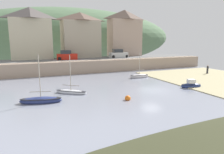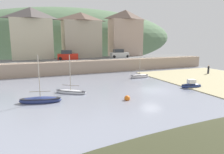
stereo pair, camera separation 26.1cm
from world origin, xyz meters
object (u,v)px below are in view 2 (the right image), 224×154
(fishing_boat_green, at_px, (41,100))
(sailboat_tall_mast, at_px, (140,76))
(sailboat_blue_trim, at_px, (71,92))
(parked_car_near_slipway, at_px, (67,56))
(waterfront_building_right, at_px, (125,33))
(motorboat_with_cabin, at_px, (191,85))
(mooring_buoy, at_px, (127,98))
(waterfront_building_centre, at_px, (81,35))
(parked_car_by_wall, at_px, (119,54))
(person_on_slipway, at_px, (208,69))
(waterfront_building_left, at_px, (32,33))

(fishing_boat_green, xyz_separation_m, sailboat_tall_mast, (16.80, 8.32, 0.01))
(sailboat_blue_trim, xyz_separation_m, parked_car_near_slipway, (3.15, 18.38, 2.98))
(fishing_boat_green, bearing_deg, parked_car_near_slipway, 85.81)
(sailboat_blue_trim, height_order, parked_car_near_slipway, sailboat_blue_trim)
(waterfront_building_right, bearing_deg, motorboat_with_cabin, -96.12)
(sailboat_tall_mast, xyz_separation_m, mooring_buoy, (-8.01, -11.06, -0.08))
(waterfront_building_right, bearing_deg, waterfront_building_centre, -180.00)
(waterfront_building_right, bearing_deg, sailboat_blue_trim, -129.26)
(parked_car_by_wall, distance_m, person_on_slipway, 18.85)
(waterfront_building_centre, xyz_separation_m, sailboat_blue_trim, (-7.37, -22.88, -7.33))
(sailboat_blue_trim, height_order, mooring_buoy, sailboat_blue_trim)
(parked_car_by_wall, xyz_separation_m, person_on_slipway, (12.09, -14.30, -2.22))
(sailboat_blue_trim, relative_size, parked_car_near_slipway, 1.15)
(mooring_buoy, bearing_deg, waterfront_building_left, 106.69)
(waterfront_building_left, height_order, sailboat_blue_trim, waterfront_building_left)
(sailboat_tall_mast, relative_size, person_on_slipway, 2.81)
(sailboat_blue_trim, bearing_deg, motorboat_with_cabin, 26.58)
(sailboat_tall_mast, height_order, person_on_slipway, sailboat_tall_mast)
(waterfront_building_centre, relative_size, sailboat_tall_mast, 2.24)
(parked_car_near_slipway, relative_size, parked_car_by_wall, 1.02)
(parked_car_near_slipway, distance_m, person_on_slipway, 27.91)
(parked_car_near_slipway, bearing_deg, waterfront_building_right, 21.73)
(waterfront_building_centre, distance_m, mooring_buoy, 29.07)
(fishing_boat_green, relative_size, motorboat_with_cabin, 1.71)
(sailboat_blue_trim, bearing_deg, waterfront_building_right, 88.95)
(sailboat_blue_trim, distance_m, sailboat_tall_mast, 14.40)
(parked_car_near_slipway, height_order, person_on_slipway, parked_car_near_slipway)
(waterfront_building_left, bearing_deg, motorboat_with_cabin, -53.75)
(fishing_boat_green, bearing_deg, sailboat_tall_mast, 40.33)
(motorboat_with_cabin, bearing_deg, sailboat_tall_mast, 122.70)
(waterfront_building_right, height_order, mooring_buoy, waterfront_building_right)
(parked_car_near_slipway, bearing_deg, sailboat_tall_mast, -45.74)
(motorboat_with_cabin, distance_m, person_on_slipway, 13.36)
(fishing_boat_green, bearing_deg, waterfront_building_centre, 80.40)
(parked_car_by_wall, relative_size, mooring_buoy, 6.49)
(waterfront_building_right, distance_m, mooring_buoy, 32.15)
(waterfront_building_centre, height_order, parked_car_near_slipway, waterfront_building_centre)
(waterfront_building_left, distance_m, motorboat_with_cabin, 33.29)
(waterfront_building_centre, distance_m, person_on_slipway, 27.98)
(waterfront_building_centre, bearing_deg, sailboat_blue_trim, -107.86)
(motorboat_with_cabin, bearing_deg, parked_car_near_slipway, 136.41)
(motorboat_with_cabin, height_order, person_on_slipway, person_on_slipway)
(fishing_boat_green, distance_m, parked_car_near_slipway, 22.08)
(motorboat_with_cabin, xyz_separation_m, parked_car_near_slipway, (-12.75, 21.66, 2.88))
(person_on_slipway, bearing_deg, sailboat_blue_trim, -171.40)
(waterfront_building_left, relative_size, waterfront_building_right, 0.95)
(waterfront_building_centre, relative_size, motorboat_with_cabin, 3.35)
(sailboat_tall_mast, height_order, parked_car_near_slipway, sailboat_tall_mast)
(waterfront_building_centre, height_order, mooring_buoy, waterfront_building_centre)
(waterfront_building_left, bearing_deg, person_on_slipway, -31.81)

